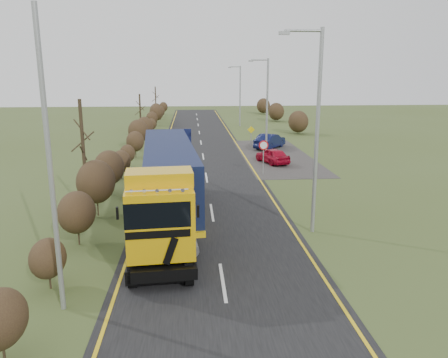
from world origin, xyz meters
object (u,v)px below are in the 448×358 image
car_red_hatchback (272,156)px  car_blue_sedan (270,141)px  speed_sign (263,151)px  lorry (168,180)px  streetlight_near (315,124)px

car_red_hatchback → car_blue_sedan: (1.07, 7.16, 0.10)m
car_red_hatchback → car_blue_sedan: 7.24m
speed_sign → car_red_hatchback: bearing=70.2°
car_red_hatchback → lorry: bearing=41.8°
lorry → streetlight_near: (6.68, -1.54, 2.83)m
car_blue_sedan → speed_sign: (-2.51, -11.15, 1.06)m
lorry → speed_sign: (6.40, 10.35, -0.45)m
lorry → car_red_hatchback: (7.83, 14.34, -1.61)m
car_blue_sedan → streetlight_near: 23.55m
car_red_hatchback → speed_sign: 4.39m
car_blue_sedan → speed_sign: 11.48m
lorry → streetlight_near: size_ratio=1.56×
streetlight_near → car_red_hatchback: bearing=85.9°
streetlight_near → speed_sign: 12.34m
lorry → streetlight_near: streetlight_near is taller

